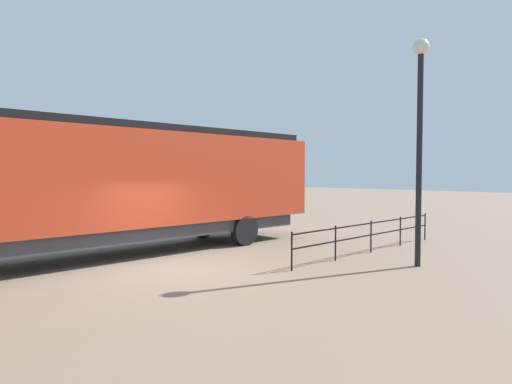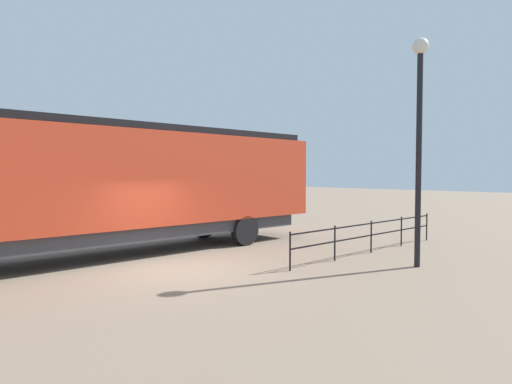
% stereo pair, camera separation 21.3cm
% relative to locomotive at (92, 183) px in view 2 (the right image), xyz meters
% --- Properties ---
extents(ground_plane, '(120.00, 120.00, 0.00)m').
position_rel_locomotive_xyz_m(ground_plane, '(3.12, 1.05, -2.37)').
color(ground_plane, '#84705B').
extents(locomotive, '(2.93, 18.09, 4.24)m').
position_rel_locomotive_xyz_m(locomotive, '(0.00, 0.00, 0.00)').
color(locomotive, red).
rests_on(locomotive, ground_plane).
extents(lamp_post, '(0.46, 0.46, 6.44)m').
position_rel_locomotive_xyz_m(lamp_post, '(7.43, 6.32, 1.86)').
color(lamp_post, black).
rests_on(lamp_post, ground_plane).
extents(platform_fence, '(0.05, 8.04, 1.08)m').
position_rel_locomotive_xyz_m(platform_fence, '(5.33, 7.27, -1.67)').
color(platform_fence, black).
rests_on(platform_fence, ground_plane).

